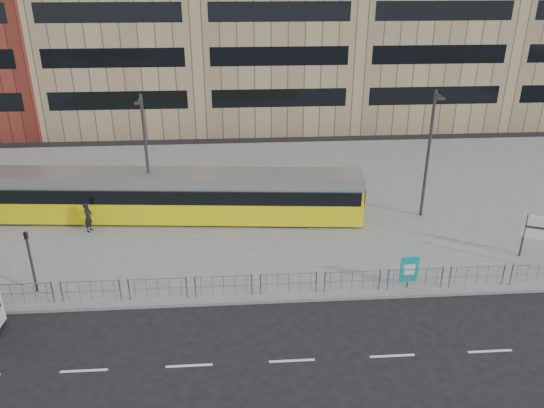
{
  "coord_description": "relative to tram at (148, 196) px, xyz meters",
  "views": [
    {
      "loc": [
        0.05,
        -20.36,
        14.06
      ],
      "look_at": [
        1.92,
        6.0,
        2.29
      ],
      "focal_mm": 35.0,
      "sensor_mm": 36.0,
      "label": 1
    }
  ],
  "objects": [
    {
      "name": "ad_panel",
      "position": [
        13.29,
        -8.55,
        -0.54
      ],
      "size": [
        0.88,
        0.09,
        1.64
      ],
      "rotation": [
        0.0,
        0.0,
        0.02
      ],
      "color": "#2D2D30",
      "rests_on": "plaza"
    },
    {
      "name": "pedestrian_barrier",
      "position": [
        7.28,
        -8.65,
        -0.67
      ],
      "size": [
        32.07,
        0.07,
        1.1
      ],
      "color": "gray",
      "rests_on": "plaza"
    },
    {
      "name": "plaza",
      "position": [
        5.28,
        2.85,
        -1.58
      ],
      "size": [
        64.0,
        24.0,
        0.15
      ],
      "primitive_type": "cube",
      "color": "slate",
      "rests_on": "ground"
    },
    {
      "name": "road_markings",
      "position": [
        6.28,
        -13.15,
        -1.65
      ],
      "size": [
        62.0,
        0.12,
        0.01
      ],
      "primitive_type": "cube",
      "color": "white",
      "rests_on": "ground"
    },
    {
      "name": "pedestrian",
      "position": [
        -3.24,
        -1.43,
        -0.63
      ],
      "size": [
        0.53,
        0.7,
        1.74
      ],
      "primitive_type": "imported",
      "rotation": [
        0.0,
        0.0,
        1.37
      ],
      "color": "black",
      "rests_on": "plaza"
    },
    {
      "name": "lamp_post_east",
      "position": [
        16.57,
        -0.74,
        2.73
      ],
      "size": [
        0.45,
        1.04,
        7.72
      ],
      "color": "#2D2D30",
      "rests_on": "plaza"
    },
    {
      "name": "kerb",
      "position": [
        5.28,
        -9.1,
        -1.58
      ],
      "size": [
        64.0,
        0.25,
        0.17
      ],
      "primitive_type": "cube",
      "color": "gray",
      "rests_on": "ground"
    },
    {
      "name": "traffic_light_west",
      "position": [
        -4.22,
        -7.61,
        0.47
      ],
      "size": [
        0.17,
        0.21,
        3.1
      ],
      "rotation": [
        0.0,
        0.0,
        -0.04
      ],
      "color": "#2D2D30",
      "rests_on": "plaza"
    },
    {
      "name": "tram",
      "position": [
        0.0,
        0.0,
        0.0
      ],
      "size": [
        25.57,
        4.69,
        3.0
      ],
      "rotation": [
        0.0,
        0.0,
        -0.09
      ],
      "color": "yellow",
      "rests_on": "plaza"
    },
    {
      "name": "lamp_post_west",
      "position": [
        0.19,
        -0.18,
        2.67
      ],
      "size": [
        0.45,
        1.04,
        7.61
      ],
      "color": "#2D2D30",
      "rests_on": "plaza"
    },
    {
      "name": "ground",
      "position": [
        5.28,
        -9.15,
        -1.65
      ],
      "size": [
        120.0,
        120.0,
        0.0
      ],
      "primitive_type": "plane",
      "color": "black",
      "rests_on": "ground"
    }
  ]
}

